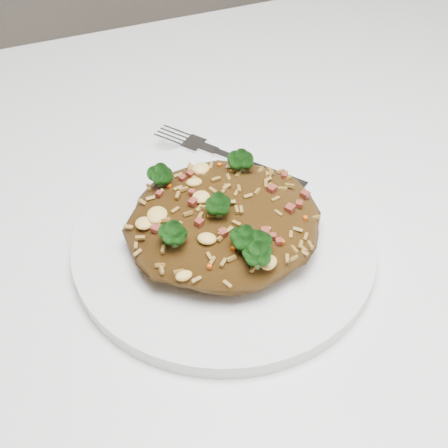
% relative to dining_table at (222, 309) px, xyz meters
% --- Properties ---
extents(dining_table, '(1.20, 0.80, 0.75)m').
position_rel_dining_table_xyz_m(dining_table, '(0.00, 0.00, 0.00)').
color(dining_table, white).
rests_on(dining_table, ground).
extents(plate, '(0.25, 0.25, 0.01)m').
position_rel_dining_table_xyz_m(plate, '(0.00, -0.01, 0.10)').
color(plate, white).
rests_on(plate, dining_table).
extents(fried_rice, '(0.16, 0.15, 0.06)m').
position_rel_dining_table_xyz_m(fried_rice, '(0.00, -0.01, 0.13)').
color(fried_rice, brown).
rests_on(fried_rice, plate).
extents(fork, '(0.11, 0.14, 0.00)m').
position_rel_dining_table_xyz_m(fork, '(0.05, 0.08, 0.11)').
color(fork, silver).
rests_on(fork, plate).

